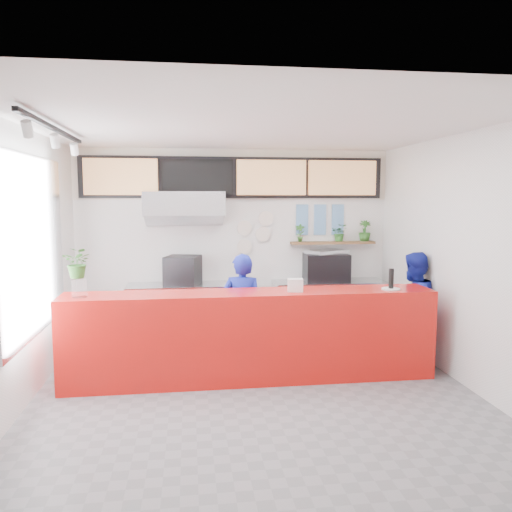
% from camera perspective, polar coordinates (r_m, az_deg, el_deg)
% --- Properties ---
extents(floor, '(5.00, 5.00, 0.00)m').
position_cam_1_polar(floor, '(5.98, -0.06, -15.23)').
color(floor, slate).
rests_on(floor, ground).
extents(ceiling, '(5.00, 5.00, 0.00)m').
position_cam_1_polar(ceiling, '(5.60, -0.06, 14.55)').
color(ceiling, silver).
extents(wall_back, '(5.00, 0.00, 5.00)m').
position_cam_1_polar(wall_back, '(8.07, -2.41, 1.46)').
color(wall_back, white).
rests_on(wall_back, ground).
extents(wall_left, '(0.00, 5.00, 5.00)m').
position_cam_1_polar(wall_left, '(5.83, -25.24, -1.18)').
color(wall_left, white).
rests_on(wall_left, ground).
extents(wall_right, '(0.00, 5.00, 5.00)m').
position_cam_1_polar(wall_right, '(6.42, 22.63, -0.39)').
color(wall_right, white).
rests_on(wall_right, ground).
extents(service_counter, '(4.50, 0.60, 1.10)m').
position_cam_1_polar(service_counter, '(6.18, -0.56, -9.12)').
color(service_counter, red).
rests_on(service_counter, ground).
extents(cream_band, '(5.00, 0.02, 0.80)m').
position_cam_1_polar(cream_band, '(8.03, -2.44, 9.29)').
color(cream_band, beige).
rests_on(cream_band, wall_back).
extents(prep_bench, '(1.80, 0.60, 0.90)m').
position_cam_1_polar(prep_bench, '(7.91, -7.99, -6.42)').
color(prep_bench, '#B2B5BA').
rests_on(prep_bench, ground).
extents(panini_oven, '(0.61, 0.61, 0.44)m').
position_cam_1_polar(panini_oven, '(7.78, -8.36, -1.62)').
color(panini_oven, black).
rests_on(panini_oven, prep_bench).
extents(extraction_hood, '(1.20, 0.70, 0.35)m').
position_cam_1_polar(extraction_hood, '(7.65, -8.20, 5.99)').
color(extraction_hood, '#B2B5BA').
rests_on(extraction_hood, ceiling).
extents(hood_lip, '(1.20, 0.69, 0.31)m').
position_cam_1_polar(hood_lip, '(7.66, -8.17, 4.49)').
color(hood_lip, '#B2B5BA').
rests_on(hood_lip, ceiling).
extents(right_bench, '(1.80, 0.60, 0.90)m').
position_cam_1_polar(right_bench, '(8.22, 8.36, -5.93)').
color(right_bench, '#B2B5BA').
rests_on(right_bench, ground).
extents(espresso_machine, '(0.71, 0.53, 0.44)m').
position_cam_1_polar(espresso_machine, '(8.08, 8.02, -1.30)').
color(espresso_machine, black).
rests_on(espresso_machine, right_bench).
extents(espresso_tray, '(0.71, 0.62, 0.05)m').
position_cam_1_polar(espresso_tray, '(8.05, 8.05, 0.51)').
color(espresso_tray, '#ADB0B5').
rests_on(espresso_tray, espresso_machine).
extents(herb_shelf, '(1.40, 0.18, 0.04)m').
position_cam_1_polar(herb_shelf, '(8.27, 8.76, 1.51)').
color(herb_shelf, brown).
rests_on(herb_shelf, wall_back).
extents(menu_board_far_left, '(1.10, 0.10, 0.55)m').
position_cam_1_polar(menu_board_far_left, '(7.95, -15.17, 8.73)').
color(menu_board_far_left, tan).
rests_on(menu_board_far_left, wall_back).
extents(menu_board_mid_left, '(1.10, 0.10, 0.55)m').
position_cam_1_polar(menu_board_mid_left, '(7.89, -6.69, 8.93)').
color(menu_board_mid_left, black).
rests_on(menu_board_mid_left, wall_back).
extents(menu_board_mid_right, '(1.10, 0.10, 0.55)m').
position_cam_1_polar(menu_board_mid_right, '(8.00, 1.76, 8.94)').
color(menu_board_mid_right, tan).
rests_on(menu_board_mid_right, wall_back).
extents(menu_board_far_right, '(1.10, 0.10, 0.55)m').
position_cam_1_polar(menu_board_far_right, '(8.27, 9.81, 8.78)').
color(menu_board_far_right, tan).
rests_on(menu_board_far_right, wall_back).
extents(soffit, '(4.80, 0.04, 0.65)m').
position_cam_1_polar(soffit, '(8.00, -2.42, 8.94)').
color(soffit, black).
rests_on(soffit, wall_back).
extents(window_pane, '(0.04, 2.20, 1.90)m').
position_cam_1_polar(window_pane, '(6.08, -24.22, 1.07)').
color(window_pane, silver).
rests_on(window_pane, wall_left).
extents(window_frame, '(0.03, 2.30, 2.00)m').
position_cam_1_polar(window_frame, '(6.07, -24.04, 1.07)').
color(window_frame, '#B2B5BA').
rests_on(window_frame, wall_left).
extents(track_rail, '(0.05, 2.40, 0.04)m').
position_cam_1_polar(track_rail, '(5.71, -22.05, 13.32)').
color(track_rail, black).
rests_on(track_rail, ceiling).
extents(dec_plate_a, '(0.24, 0.03, 0.24)m').
position_cam_1_polar(dec_plate_a, '(8.04, -1.33, 3.23)').
color(dec_plate_a, silver).
rests_on(dec_plate_a, wall_back).
extents(dec_plate_b, '(0.24, 0.03, 0.24)m').
position_cam_1_polar(dec_plate_b, '(8.08, 0.79, 2.54)').
color(dec_plate_b, silver).
rests_on(dec_plate_b, wall_back).
extents(dec_plate_c, '(0.24, 0.03, 0.24)m').
position_cam_1_polar(dec_plate_c, '(8.06, -1.32, 1.10)').
color(dec_plate_c, silver).
rests_on(dec_plate_c, wall_back).
extents(dec_plate_d, '(0.24, 0.03, 0.24)m').
position_cam_1_polar(dec_plate_d, '(8.07, 1.14, 4.31)').
color(dec_plate_d, silver).
rests_on(dec_plate_d, wall_back).
extents(photo_frame_a, '(0.20, 0.02, 0.25)m').
position_cam_1_polar(photo_frame_a, '(8.19, 5.30, 5.02)').
color(photo_frame_a, '#598CBF').
rests_on(photo_frame_a, wall_back).
extents(photo_frame_b, '(0.20, 0.02, 0.25)m').
position_cam_1_polar(photo_frame_b, '(8.27, 7.33, 5.00)').
color(photo_frame_b, '#598CBF').
rests_on(photo_frame_b, wall_back).
extents(photo_frame_c, '(0.20, 0.02, 0.25)m').
position_cam_1_polar(photo_frame_c, '(8.35, 9.33, 4.99)').
color(photo_frame_c, '#598CBF').
rests_on(photo_frame_c, wall_back).
extents(photo_frame_d, '(0.20, 0.02, 0.25)m').
position_cam_1_polar(photo_frame_d, '(8.20, 5.28, 3.27)').
color(photo_frame_d, '#598CBF').
rests_on(photo_frame_d, wall_back).
extents(photo_frame_e, '(0.20, 0.02, 0.25)m').
position_cam_1_polar(photo_frame_e, '(8.28, 7.31, 3.27)').
color(photo_frame_e, '#598CBF').
rests_on(photo_frame_e, wall_back).
extents(photo_frame_f, '(0.20, 0.02, 0.25)m').
position_cam_1_polar(photo_frame_f, '(8.36, 9.30, 3.27)').
color(photo_frame_f, '#598CBF').
rests_on(photo_frame_f, wall_back).
extents(staff_center, '(0.63, 0.49, 1.51)m').
position_cam_1_polar(staff_center, '(6.58, -1.58, -6.28)').
color(staff_center, navy).
rests_on(staff_center, ground).
extents(staff_right, '(0.92, 0.87, 1.50)m').
position_cam_1_polar(staff_right, '(7.22, 17.50, -5.50)').
color(staff_right, navy).
rests_on(staff_right, ground).
extents(herb_a, '(0.18, 0.15, 0.29)m').
position_cam_1_polar(herb_a, '(8.12, 5.03, 2.64)').
color(herb_a, '#2C6322').
rests_on(herb_a, herb_shelf).
extents(herb_c, '(0.31, 0.29, 0.28)m').
position_cam_1_polar(herb_c, '(8.29, 9.55, 2.64)').
color(herb_c, '#2C6322').
rests_on(herb_c, herb_shelf).
extents(herb_d, '(0.22, 0.20, 0.34)m').
position_cam_1_polar(herb_d, '(8.43, 12.32, 2.83)').
color(herb_d, '#2C6322').
rests_on(herb_d, herb_shelf).
extents(glass_vase, '(0.21, 0.21, 0.21)m').
position_cam_1_polar(glass_vase, '(6.06, -19.54, -3.46)').
color(glass_vase, silver).
rests_on(glass_vase, service_counter).
extents(basil_vase, '(0.38, 0.34, 0.35)m').
position_cam_1_polar(basil_vase, '(6.02, -19.65, -0.73)').
color(basil_vase, '#2C6322').
rests_on(basil_vase, glass_vase).
extents(napkin_holder, '(0.19, 0.13, 0.16)m').
position_cam_1_polar(napkin_holder, '(6.07, 4.51, -3.35)').
color(napkin_holder, white).
rests_on(napkin_holder, service_counter).
extents(white_plate, '(0.23, 0.23, 0.02)m').
position_cam_1_polar(white_plate, '(6.42, 15.16, -3.65)').
color(white_plate, white).
rests_on(white_plate, service_counter).
extents(pepper_mill, '(0.08, 0.08, 0.25)m').
position_cam_1_polar(pepper_mill, '(6.39, 15.20, -2.51)').
color(pepper_mill, black).
rests_on(pepper_mill, white_plate).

